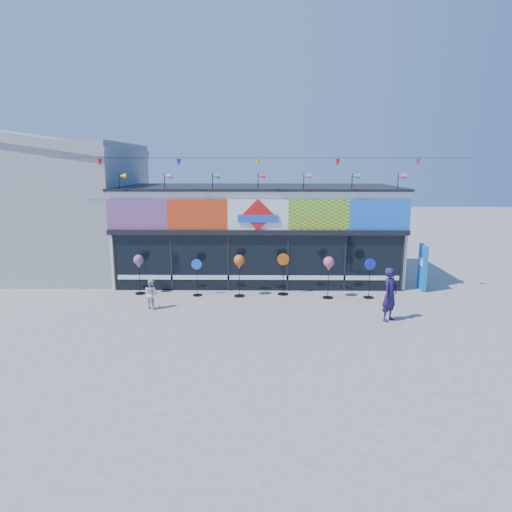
{
  "coord_description": "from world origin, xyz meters",
  "views": [
    {
      "loc": [
        0.14,
        -14.54,
        5.1
      ],
      "look_at": [
        -0.06,
        2.0,
        1.72
      ],
      "focal_mm": 32.0,
      "sensor_mm": 36.0,
      "label": 1
    }
  ],
  "objects_px": {
    "spinner_3": "(283,273)",
    "child": "(151,294)",
    "spinner_4": "(329,265)",
    "spinner_0": "(139,263)",
    "spinner_2": "(239,263)",
    "spinner_5": "(370,277)",
    "blue_sign": "(423,267)",
    "adult_man": "(390,295)",
    "spinner_1": "(197,276)"
  },
  "relations": [
    {
      "from": "spinner_0",
      "to": "adult_man",
      "type": "height_order",
      "value": "adult_man"
    },
    {
      "from": "spinner_4",
      "to": "spinner_1",
      "type": "bearing_deg",
      "value": 176.96
    },
    {
      "from": "blue_sign",
      "to": "spinner_2",
      "type": "bearing_deg",
      "value": -167.87
    },
    {
      "from": "blue_sign",
      "to": "spinner_5",
      "type": "height_order",
      "value": "blue_sign"
    },
    {
      "from": "spinner_2",
      "to": "child",
      "type": "bearing_deg",
      "value": -153.29
    },
    {
      "from": "spinner_1",
      "to": "spinner_5",
      "type": "xyz_separation_m",
      "value": [
        6.65,
        -0.24,
        0.05
      ]
    },
    {
      "from": "spinner_5",
      "to": "spinner_4",
      "type": "bearing_deg",
      "value": -178.87
    },
    {
      "from": "spinner_5",
      "to": "adult_man",
      "type": "bearing_deg",
      "value": -88.45
    },
    {
      "from": "blue_sign",
      "to": "spinner_0",
      "type": "bearing_deg",
      "value": -172.21
    },
    {
      "from": "spinner_3",
      "to": "adult_man",
      "type": "bearing_deg",
      "value": -41.86
    },
    {
      "from": "spinner_2",
      "to": "spinner_3",
      "type": "distance_m",
      "value": 1.79
    },
    {
      "from": "spinner_5",
      "to": "spinner_2",
      "type": "bearing_deg",
      "value": 178.26
    },
    {
      "from": "blue_sign",
      "to": "child",
      "type": "bearing_deg",
      "value": -162.07
    },
    {
      "from": "child",
      "to": "spinner_4",
      "type": "bearing_deg",
      "value": -136.92
    },
    {
      "from": "spinner_3",
      "to": "spinner_4",
      "type": "bearing_deg",
      "value": -15.08
    },
    {
      "from": "blue_sign",
      "to": "adult_man",
      "type": "height_order",
      "value": "blue_sign"
    },
    {
      "from": "spinner_3",
      "to": "child",
      "type": "relative_size",
      "value": 1.53
    },
    {
      "from": "spinner_1",
      "to": "spinner_2",
      "type": "height_order",
      "value": "spinner_2"
    },
    {
      "from": "spinner_0",
      "to": "spinner_2",
      "type": "bearing_deg",
      "value": -4.4
    },
    {
      "from": "spinner_2",
      "to": "adult_man",
      "type": "bearing_deg",
      "value": -28.3
    },
    {
      "from": "spinner_3",
      "to": "spinner_5",
      "type": "xyz_separation_m",
      "value": [
        3.28,
        -0.43,
        -0.06
      ]
    },
    {
      "from": "spinner_4",
      "to": "spinner_2",
      "type": "bearing_deg",
      "value": 176.93
    },
    {
      "from": "spinner_3",
      "to": "adult_man",
      "type": "xyz_separation_m",
      "value": [
        3.35,
        -3.0,
        0.01
      ]
    },
    {
      "from": "spinner_3",
      "to": "spinner_4",
      "type": "distance_m",
      "value": 1.82
    },
    {
      "from": "spinner_2",
      "to": "spinner_4",
      "type": "relative_size",
      "value": 1.02
    },
    {
      "from": "adult_man",
      "to": "child",
      "type": "distance_m",
      "value": 8.22
    },
    {
      "from": "spinner_0",
      "to": "spinner_4",
      "type": "bearing_deg",
      "value": -3.78
    },
    {
      "from": "blue_sign",
      "to": "spinner_1",
      "type": "relative_size",
      "value": 1.27
    },
    {
      "from": "spinner_1",
      "to": "spinner_4",
      "type": "xyz_separation_m",
      "value": [
        5.07,
        -0.27,
        0.53
      ]
    },
    {
      "from": "spinner_1",
      "to": "adult_man",
      "type": "relative_size",
      "value": 0.82
    },
    {
      "from": "spinner_2",
      "to": "spinner_5",
      "type": "xyz_separation_m",
      "value": [
        4.99,
        -0.15,
        -0.5
      ]
    },
    {
      "from": "spinner_0",
      "to": "adult_man",
      "type": "distance_m",
      "value": 9.53
    },
    {
      "from": "spinner_3",
      "to": "child",
      "type": "xyz_separation_m",
      "value": [
        -4.78,
        -1.82,
        -0.33
      ]
    },
    {
      "from": "spinner_4",
      "to": "child",
      "type": "bearing_deg",
      "value": -168.14
    },
    {
      "from": "spinner_2",
      "to": "spinner_3",
      "type": "relative_size",
      "value": 1.0
    },
    {
      "from": "spinner_4",
      "to": "spinner_5",
      "type": "bearing_deg",
      "value": 1.13
    },
    {
      "from": "spinner_4",
      "to": "adult_man",
      "type": "distance_m",
      "value": 3.06
    },
    {
      "from": "spinner_3",
      "to": "spinner_1",
      "type": "bearing_deg",
      "value": -176.78
    },
    {
      "from": "spinner_2",
      "to": "spinner_3",
      "type": "xyz_separation_m",
      "value": [
        1.71,
        0.28,
        -0.45
      ]
    },
    {
      "from": "spinner_1",
      "to": "spinner_2",
      "type": "relative_size",
      "value": 0.88
    },
    {
      "from": "spinner_2",
      "to": "spinner_5",
      "type": "distance_m",
      "value": 5.02
    },
    {
      "from": "child",
      "to": "spinner_3",
      "type": "bearing_deg",
      "value": -127.93
    },
    {
      "from": "spinner_3",
      "to": "spinner_5",
      "type": "relative_size",
      "value": 1.07
    },
    {
      "from": "spinner_4",
      "to": "child",
      "type": "height_order",
      "value": "spinner_4"
    },
    {
      "from": "spinner_4",
      "to": "spinner_3",
      "type": "bearing_deg",
      "value": 164.92
    },
    {
      "from": "spinner_0",
      "to": "spinner_2",
      "type": "height_order",
      "value": "spinner_2"
    },
    {
      "from": "spinner_5",
      "to": "adult_man",
      "type": "height_order",
      "value": "adult_man"
    },
    {
      "from": "spinner_0",
      "to": "spinner_5",
      "type": "xyz_separation_m",
      "value": [
        8.96,
        -0.46,
        -0.45
      ]
    },
    {
      "from": "spinner_3",
      "to": "spinner_5",
      "type": "distance_m",
      "value": 3.31
    },
    {
      "from": "spinner_0",
      "to": "spinner_4",
      "type": "xyz_separation_m",
      "value": [
        7.38,
        -0.49,
        0.04
      ]
    }
  ]
}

